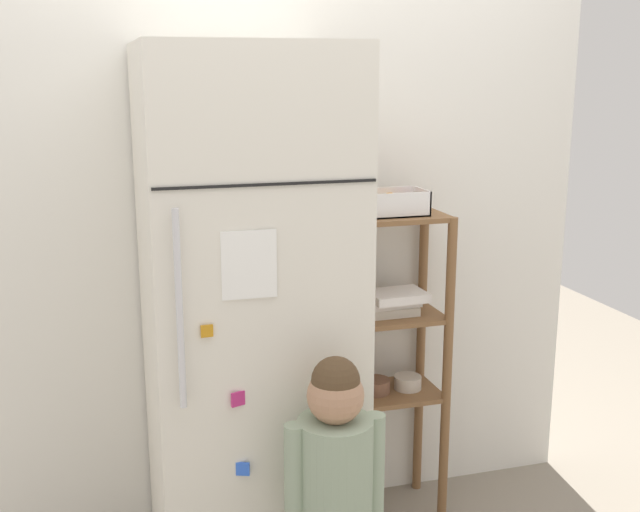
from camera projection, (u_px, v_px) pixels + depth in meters
kitchen_wall_back at (276, 226)px, 2.95m from camera, size 2.47×0.03×2.30m
refrigerator at (248, 323)px, 2.61m from camera, size 0.65×0.71×1.80m
child_standing at (335, 477)px, 2.28m from camera, size 0.30×0.22×0.94m
pantry_shelf_unit at (392, 338)px, 3.00m from camera, size 0.38×0.28×1.21m
fruit_bin at (394, 204)px, 2.87m from camera, size 0.23×0.16×0.09m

